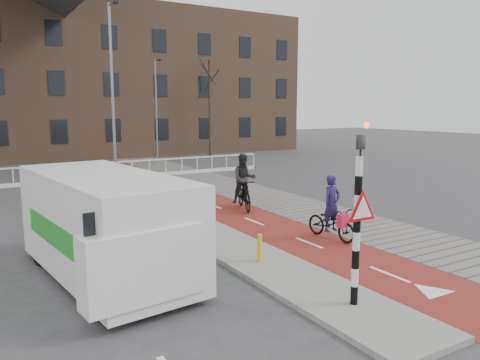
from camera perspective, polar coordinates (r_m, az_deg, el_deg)
ground at (r=11.46m, az=8.80°, el=-11.15°), size 120.00×120.00×0.00m
bike_lane at (r=20.50m, az=-5.73°, el=-2.16°), size 2.50×60.00×0.01m
sidewalk at (r=21.80m, az=0.97°, el=-1.46°), size 3.00×60.00×0.01m
curb_island at (r=14.29m, az=-3.66°, el=-6.76°), size 1.80×16.00×0.12m
traffic_signal at (r=9.08m, az=14.22°, el=-3.56°), size 0.80×0.80×3.68m
bollard at (r=11.69m, az=2.42°, el=-8.26°), size 0.12×0.12×0.69m
cyclist_near at (r=14.22m, az=11.10°, el=-4.54°), size 0.81×1.88×1.91m
cyclist_far at (r=17.87m, az=0.51°, el=-0.84°), size 1.17×2.10×2.15m
van at (r=11.13m, az=-16.10°, el=-5.16°), size 2.94×5.86×2.42m
railing at (r=25.63m, az=-25.90°, el=-0.12°), size 28.00×0.10×0.99m
townhouse_row at (r=40.68m, az=-25.54°, el=13.51°), size 46.00×10.00×15.90m
tree_right at (r=38.10m, az=-3.69°, el=8.69°), size 0.22×0.22×7.64m
streetlight_near at (r=20.73m, az=-15.24°, el=9.00°), size 0.12×0.12×8.14m
streetlight_right at (r=33.74m, az=-10.17°, el=8.20°), size 0.12×0.12×7.22m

